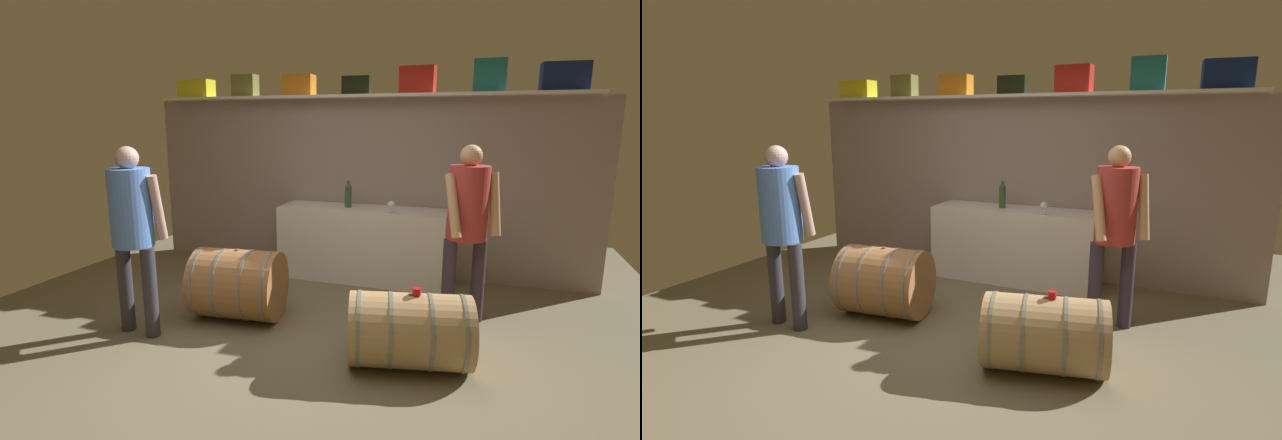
{
  "view_description": "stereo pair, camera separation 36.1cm",
  "coord_description": "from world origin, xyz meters",
  "views": [
    {
      "loc": [
        1.42,
        -3.23,
        1.82
      ],
      "look_at": [
        0.15,
        0.42,
        1.01
      ],
      "focal_mm": 26.4,
      "sensor_mm": 36.0,
      "label": 1
    },
    {
      "loc": [
        1.75,
        -3.1,
        1.82
      ],
      "look_at": [
        0.15,
        0.42,
        1.01
      ],
      "focal_mm": 26.4,
      "sensor_mm": 36.0,
      "label": 2
    }
  ],
  "objects": [
    {
      "name": "wine_barrel_far",
      "position": [
        -0.68,
        0.47,
        0.33
      ],
      "size": [
        0.86,
        0.73,
        0.67
      ],
      "rotation": [
        0.0,
        0.0,
        0.1
      ],
      "color": "#9E6A3E",
      "rests_on": "ground"
    },
    {
      "name": "wine_barrel_near",
      "position": [
        0.98,
        0.08,
        0.29
      ],
      "size": [
        1.0,
        0.74,
        0.58
      ],
      "rotation": [
        0.0,
        0.0,
        0.22
      ],
      "color": "tan",
      "rests_on": "ground"
    },
    {
      "name": "tasting_cup",
      "position": [
        1.02,
        0.08,
        0.6
      ],
      "size": [
        0.06,
        0.06,
        0.05
      ],
      "primitive_type": "cylinder",
      "color": "red",
      "rests_on": "wine_barrel_near"
    },
    {
      "name": "toolcase_navy",
      "position": [
        2.12,
        2.14,
        2.26
      ],
      "size": [
        0.44,
        0.25,
        0.28
      ],
      "primitive_type": "cube",
      "rotation": [
        0.0,
        0.0,
        0.06
      ],
      "color": "navy",
      "rests_on": "high_shelf_board"
    },
    {
      "name": "toolcase_yellow",
      "position": [
        -2.12,
        2.14,
        2.23
      ],
      "size": [
        0.43,
        0.23,
        0.22
      ],
      "primitive_type": "cube",
      "rotation": [
        0.0,
        0.0,
        -0.0
      ],
      "color": "yellow",
      "rests_on": "high_shelf_board"
    },
    {
      "name": "toolcase_red",
      "position": [
        0.68,
        2.14,
        2.26
      ],
      "size": [
        0.38,
        0.24,
        0.29
      ],
      "primitive_type": "cube",
      "rotation": [
        0.0,
        0.0,
        -0.05
      ],
      "color": "red",
      "rests_on": "high_shelf_board"
    },
    {
      "name": "toolcase_orange",
      "position": [
        -0.71,
        2.14,
        2.24
      ],
      "size": [
        0.36,
        0.22,
        0.24
      ],
      "primitive_type": "cube",
      "rotation": [
        0.0,
        0.0,
        0.01
      ],
      "color": "orange",
      "rests_on": "high_shelf_board"
    },
    {
      "name": "wine_glass",
      "position": [
        0.51,
        1.73,
        0.94
      ],
      "size": [
        0.09,
        0.09,
        0.14
      ],
      "color": "white",
      "rests_on": "work_cabinet"
    },
    {
      "name": "toolcase_teal",
      "position": [
        1.43,
        2.14,
        2.28
      ],
      "size": [
        0.33,
        0.2,
        0.34
      ],
      "primitive_type": "cube",
      "rotation": [
        0.0,
        0.0,
        -0.01
      ],
      "color": "#1C707C",
      "rests_on": "high_shelf_board"
    },
    {
      "name": "visitor_tasting",
      "position": [
        -1.33,
        -0.1,
        1.0
      ],
      "size": [
        0.5,
        0.43,
        1.62
      ],
      "rotation": [
        0.0,
        0.0,
        -0.13
      ],
      "color": "#33313A",
      "rests_on": "ground"
    },
    {
      "name": "wine_bottle_green",
      "position": [
        -0.03,
        1.95,
        0.99
      ],
      "size": [
        0.08,
        0.08,
        0.31
      ],
      "color": "#30502E",
      "rests_on": "work_cabinet"
    },
    {
      "name": "winemaker_pouring",
      "position": [
        1.32,
        1.04,
        1.0
      ],
      "size": [
        0.52,
        0.49,
        1.63
      ],
      "rotation": [
        0.0,
        0.0,
        -2.6
      ],
      "color": "#342B3B",
      "rests_on": "ground"
    },
    {
      "name": "ground_plane",
      "position": [
        0.0,
        0.57,
        -0.01
      ],
      "size": [
        6.61,
        7.79,
        0.02
      ],
      "primitive_type": "cube",
      "color": "#6E664C"
    },
    {
      "name": "toolcase_black",
      "position": [
        0.0,
        2.14,
        2.22
      ],
      "size": [
        0.33,
        0.21,
        0.21
      ],
      "primitive_type": "cube",
      "rotation": [
        0.0,
        0.0,
        0.06
      ],
      "color": "black",
      "rests_on": "high_shelf_board"
    },
    {
      "name": "work_cabinet",
      "position": [
        0.14,
        1.95,
        0.42
      ],
      "size": [
        1.91,
        0.57,
        0.84
      ],
      "primitive_type": "cube",
      "color": "white",
      "rests_on": "ground"
    },
    {
      "name": "toolcase_olive",
      "position": [
        -1.42,
        2.14,
        2.25
      ],
      "size": [
        0.3,
        0.2,
        0.26
      ],
      "primitive_type": "cube",
      "rotation": [
        0.0,
        0.0,
        0.02
      ],
      "color": "olive",
      "rests_on": "high_shelf_board"
    },
    {
      "name": "high_shelf_board",
      "position": [
        0.0,
        2.14,
        2.1
      ],
      "size": [
        4.98,
        0.4,
        0.03
      ],
      "primitive_type": "cube",
      "color": "silver",
      "rests_on": "back_wall_panel"
    },
    {
      "name": "back_wall_panel",
      "position": [
        0.0,
        2.29,
        1.04
      ],
      "size": [
        5.41,
        0.1,
        2.09
      ],
      "primitive_type": "cube",
      "color": "gray",
      "rests_on": "ground"
    }
  ]
}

